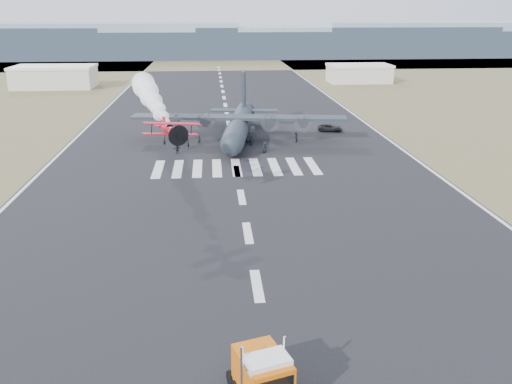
{
  "coord_description": "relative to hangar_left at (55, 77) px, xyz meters",
  "views": [
    {
      "loc": [
        -3.65,
        -30.66,
        23.25
      ],
      "look_at": [
        1.08,
        26.09,
        4.0
      ],
      "focal_mm": 38.0,
      "sensor_mm": 36.0,
      "label": 1
    }
  ],
  "objects": [
    {
      "name": "crew_a",
      "position": [
        44.11,
        -82.06,
        -2.54
      ],
      "size": [
        0.64,
        0.73,
        1.74
      ],
      "primitive_type": "imported",
      "rotation": [
        0.0,
        0.0,
        4.52
      ],
      "color": "black",
      "rests_on": "ground"
    },
    {
      "name": "ridge_seg_c",
      "position": [
        -13.0,
        115.0,
        5.09
      ],
      "size": [
        150.0,
        50.0,
        17.0
      ],
      "primitive_type": "cube",
      "color": "gray",
      "rests_on": "ground"
    },
    {
      "name": "ridge_seg_f",
      "position": [
        182.0,
        115.0,
        5.09
      ],
      "size": [
        150.0,
        50.0,
        17.0
      ],
      "primitive_type": "cube",
      "color": "gray",
      "rests_on": "ground"
    },
    {
      "name": "crew_c",
      "position": [
        55.42,
        -80.66,
        -2.49
      ],
      "size": [
        1.27,
        0.75,
        1.84
      ],
      "primitive_type": "imported",
      "rotation": [
        0.0,
        0.0,
        3.31
      ],
      "color": "black",
      "rests_on": "ground"
    },
    {
      "name": "aerobatic_biplane",
      "position": [
        43.46,
        -111.83,
        6.25
      ],
      "size": [
        6.95,
        6.35,
        2.97
      ],
      "rotation": [
        0.0,
        0.11,
        0.19
      ],
      "color": "#AC0B29"
    },
    {
      "name": "runway_markings",
      "position": [
        52.0,
        -85.0,
        -3.4
      ],
      "size": [
        60.0,
        260.0,
        0.01
      ],
      "primitive_type": null,
      "color": "silver",
      "rests_on": "ground"
    },
    {
      "name": "crew_h",
      "position": [
        42.02,
        -80.12,
        -2.52
      ],
      "size": [
        0.83,
        1.0,
        1.77
      ],
      "primitive_type": "imported",
      "rotation": [
        0.0,
        0.0,
        4.3
      ],
      "color": "black",
      "rests_on": "ground"
    },
    {
      "name": "transport_aircraft",
      "position": [
        53.6,
        -75.34,
        -0.47
      ],
      "size": [
        39.56,
        32.46,
        11.42
      ],
      "rotation": [
        0.0,
        0.0,
        -0.14
      ],
      "color": "#1D252C",
      "rests_on": "ground"
    },
    {
      "name": "ridge_seg_e",
      "position": [
        117.0,
        115.0,
        4.09
      ],
      "size": [
        150.0,
        50.0,
        15.0
      ],
      "primitive_type": "cube",
      "color": "gray",
      "rests_on": "ground"
    },
    {
      "name": "scrub_far",
      "position": [
        52.0,
        85.0,
        -3.41
      ],
      "size": [
        500.0,
        80.0,
        0.0
      ],
      "primitive_type": "cube",
      "color": "olive",
      "rests_on": "ground"
    },
    {
      "name": "support_vehicle",
      "position": [
        72.09,
        -70.14,
        -2.73
      ],
      "size": [
        5.33,
        3.5,
        1.36
      ],
      "primitive_type": "imported",
      "rotation": [
        0.0,
        0.0,
        1.3
      ],
      "color": "black",
      "rests_on": "ground"
    },
    {
      "name": "ground",
      "position": [
        52.0,
        -145.0,
        -3.41
      ],
      "size": [
        500.0,
        500.0,
        0.0
      ],
      "primitive_type": "plane",
      "color": "black",
      "rests_on": "ground"
    },
    {
      "name": "hangar_left",
      "position": [
        0.0,
        0.0,
        0.0
      ],
      "size": [
        24.5,
        14.5,
        6.7
      ],
      "color": "beige",
      "rests_on": "ground"
    },
    {
      "name": "hangar_right",
      "position": [
        98.0,
        5.0,
        -0.4
      ],
      "size": [
        20.5,
        12.5,
        5.9
      ],
      "color": "beige",
      "rests_on": "ground"
    },
    {
      "name": "smoke_trail",
      "position": [
        37.27,
        -80.03,
        6.55
      ],
      "size": [
        9.7,
        39.21,
        4.33
      ],
      "rotation": [
        0.0,
        0.0,
        0.19
      ],
      "color": "white"
    },
    {
      "name": "semi_truck",
      "position": [
        51.22,
        -148.68,
        -1.53
      ],
      "size": [
        4.81,
        8.66,
        3.82
      ],
      "rotation": [
        0.0,
        0.0,
        0.3
      ],
      "color": "black",
      "rests_on": "ground"
    },
    {
      "name": "crew_f",
      "position": [
        42.45,
        -85.67,
        -2.61
      ],
      "size": [
        1.53,
        1.16,
        1.6
      ],
      "primitive_type": "imported",
      "rotation": [
        0.0,
        0.0,
        3.66
      ],
      "color": "black",
      "rests_on": "ground"
    },
    {
      "name": "crew_e",
      "position": [
        57.31,
        -86.13,
        -2.53
      ],
      "size": [
        0.88,
        1.01,
        1.76
      ],
      "primitive_type": "imported",
      "rotation": [
        0.0,
        0.0,
        4.2
      ],
      "color": "black",
      "rests_on": "ground"
    },
    {
      "name": "ridge_seg_d",
      "position": [
        52.0,
        115.0,
        3.09
      ],
      "size": [
        150.0,
        50.0,
        13.0
      ],
      "primitive_type": "cube",
      "color": "gray",
      "rests_on": "ground"
    },
    {
      "name": "crew_g",
      "position": [
        46.02,
        -79.02,
        -2.62
      ],
      "size": [
        0.67,
        0.6,
        1.58
      ],
      "primitive_type": "imported",
      "rotation": [
        0.0,
        0.0,
        2.9
      ],
      "color": "black",
      "rests_on": "ground"
    },
    {
      "name": "crew_d",
      "position": [
        42.1,
        -79.47,
        -2.61
      ],
      "size": [
        0.7,
        1.02,
        1.59
      ],
      "primitive_type": "imported",
      "rotation": [
        0.0,
        0.0,
        4.97
      ],
      "color": "black",
      "rests_on": "ground"
    },
    {
      "name": "crew_b",
      "position": [
        63.78,
        -78.86,
        -2.53
      ],
      "size": [
        0.92,
        1.0,
        1.76
      ],
      "primitive_type": "imported",
      "rotation": [
        0.0,
        0.0,
        4.11
      ],
      "color": "black",
      "rests_on": "ground"
    }
  ]
}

